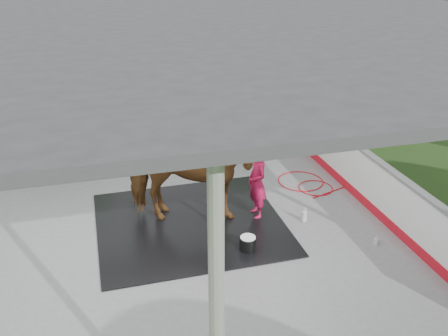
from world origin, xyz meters
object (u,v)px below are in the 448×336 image
object	(u,v)px
horse	(188,174)
handler	(257,182)
dasher_board	(376,187)
wash_bucket	(248,243)

from	to	relation	value
horse	handler	xyz separation A→B (m)	(1.38, -0.05, -0.33)
dasher_board	handler	world-z (taller)	handler
dasher_board	horse	xyz separation A→B (m)	(-3.81, 0.50, 0.55)
horse	wash_bucket	xyz separation A→B (m)	(0.83, -1.20, -0.95)
dasher_board	wash_bucket	xyz separation A→B (m)	(-2.98, -0.70, -0.40)
dasher_board	handler	bearing A→B (deg)	169.51
wash_bucket	horse	bearing A→B (deg)	124.66
handler	dasher_board	bearing A→B (deg)	75.67
dasher_board	horse	world-z (taller)	horse
wash_bucket	dasher_board	bearing A→B (deg)	13.23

